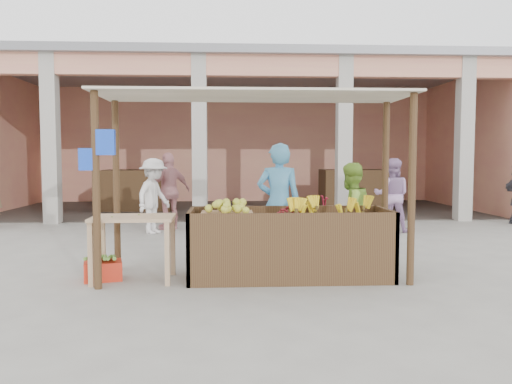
{
  "coord_description": "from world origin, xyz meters",
  "views": [
    {
      "loc": [
        -0.26,
        -6.41,
        1.58
      ],
      "look_at": [
        0.13,
        1.2,
        1.04
      ],
      "focal_mm": 35.0,
      "sensor_mm": 36.0,
      "label": 1
    }
  ],
  "objects": [
    {
      "name": "shopper_f",
      "position": [
        3.15,
        3.93,
        0.85
      ],
      "size": [
        0.94,
        0.72,
        1.7
      ],
      "primitive_type": "imported",
      "rotation": [
        0.0,
        0.0,
        2.81
      ],
      "color": "#A37DAA",
      "rests_on": "ground"
    },
    {
      "name": "vendor_green",
      "position": [
        1.53,
        0.93,
        0.79
      ],
      "size": [
        0.87,
        0.78,
        1.57
      ],
      "primitive_type": "imported",
      "rotation": [
        0.0,
        0.0,
        3.72
      ],
      "color": "#8CBD3B",
      "rests_on": "ground"
    },
    {
      "name": "ground",
      "position": [
        0.0,
        0.0,
        0.0
      ],
      "size": [
        60.0,
        60.0,
        0.0
      ],
      "primitive_type": "plane",
      "color": "gray",
      "rests_on": "ground"
    },
    {
      "name": "banana_heap",
      "position": [
        1.02,
        0.04,
        0.9
      ],
      "size": [
        1.1,
        0.6,
        0.2
      ],
      "primitive_type": null,
      "color": "#FFF420",
      "rests_on": "fruit_stall"
    },
    {
      "name": "side_table",
      "position": [
        -1.5,
        -0.06,
        0.69
      ],
      "size": [
        1.04,
        0.71,
        0.83
      ],
      "rotation": [
        0.0,
        0.0,
        0.03
      ],
      "color": "tan",
      "rests_on": "ground"
    },
    {
      "name": "fruit_stall",
      "position": [
        0.5,
        0.0,
        0.4
      ],
      "size": [
        2.6,
        0.95,
        0.8
      ],
      "primitive_type": "cube",
      "color": "#4C371E",
      "rests_on": "ground"
    },
    {
      "name": "market_building",
      "position": [
        0.05,
        8.93,
        2.7
      ],
      "size": [
        14.4,
        6.4,
        4.2
      ],
      "color": "#E6A078",
      "rests_on": "ground"
    },
    {
      "name": "shopper_b",
      "position": [
        -1.59,
        4.49,
        0.9
      ],
      "size": [
        1.18,
        1.07,
        1.79
      ],
      "primitive_type": "imported",
      "rotation": [
        0.0,
        0.0,
        3.76
      ],
      "color": "tan",
      "rests_on": "ground"
    },
    {
      "name": "berry_heap",
      "position": [
        0.48,
        0.02,
        0.86
      ],
      "size": [
        0.41,
        0.33,
        0.13
      ],
      "primitive_type": "ellipsoid",
      "color": "maroon",
      "rests_on": "fruit_stall"
    },
    {
      "name": "motorcycle",
      "position": [
        0.91,
        2.14,
        0.47
      ],
      "size": [
        0.63,
        1.81,
        0.94
      ],
      "primitive_type": "imported",
      "rotation": [
        0.0,
        0.0,
        1.58
      ],
      "color": "maroon",
      "rests_on": "ground"
    },
    {
      "name": "shopper_a",
      "position": [
        -1.85,
        3.93,
        0.84
      ],
      "size": [
        0.95,
        1.2,
        1.68
      ],
      "primitive_type": "imported",
      "rotation": [
        0.0,
        0.0,
        1.13
      ],
      "color": "silver",
      "rests_on": "ground"
    },
    {
      "name": "papaya_pile",
      "position": [
        -1.5,
        -0.06,
        0.92
      ],
      "size": [
        0.68,
        0.39,
        0.19
      ],
      "primitive_type": null,
      "color": "#558B2D",
      "rests_on": "side_table"
    },
    {
      "name": "melon_tray",
      "position": [
        -0.31,
        0.03,
        0.89
      ],
      "size": [
        0.67,
        0.58,
        0.19
      ],
      "color": "#9B7150",
      "rests_on": "fruit_stall"
    },
    {
      "name": "vendor_blue",
      "position": [
        0.45,
        0.9,
        0.95
      ],
      "size": [
        0.79,
        0.63,
        1.9
      ],
      "primitive_type": "imported",
      "rotation": [
        0.0,
        0.0,
        2.98
      ],
      "color": "#4A96C6",
      "rests_on": "ground"
    },
    {
      "name": "plantain_bundle",
      "position": [
        -1.9,
        -0.01,
        0.28
      ],
      "size": [
        0.38,
        0.27,
        0.08
      ],
      "primitive_type": null,
      "color": "#639937",
      "rests_on": "red_crate"
    },
    {
      "name": "produce_sacks",
      "position": [
        2.59,
        5.56,
        0.28
      ],
      "size": [
        0.92,
        0.69,
        0.56
      ],
      "color": "maroon",
      "rests_on": "ground"
    },
    {
      "name": "red_crate",
      "position": [
        -1.9,
        -0.01,
        0.12
      ],
      "size": [
        0.54,
        0.44,
        0.24
      ],
      "primitive_type": "cube",
      "rotation": [
        0.0,
        0.0,
        0.26
      ],
      "color": "red",
      "rests_on": "ground"
    },
    {
      "name": "stall_awning",
      "position": [
        -0.01,
        0.06,
        1.98
      ],
      "size": [
        4.09,
        1.35,
        2.39
      ],
      "color": "#4C371E",
      "rests_on": "ground"
    }
  ]
}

